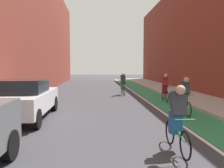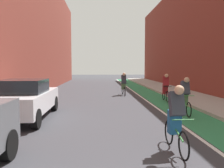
{
  "view_description": "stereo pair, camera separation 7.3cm",
  "coord_description": "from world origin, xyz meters",
  "views": [
    {
      "loc": [
        -0.39,
        -0.03,
        2.01
      ],
      "look_at": [
        0.24,
        9.61,
        1.29
      ],
      "focal_mm": 37.27,
      "sensor_mm": 36.0,
      "label": 1
    },
    {
      "loc": [
        -0.32,
        -0.03,
        2.01
      ],
      "look_at": [
        0.24,
        9.61,
        1.29
      ],
      "focal_mm": 37.27,
      "sensor_mm": 36.0,
      "label": 2
    }
  ],
  "objects": [
    {
      "name": "ground_plane",
      "position": [
        0.0,
        15.33,
        0.0
      ],
      "size": [
        85.05,
        85.05,
        0.0
      ],
      "primitive_type": "plane",
      "color": "#38383D"
    },
    {
      "name": "bike_lane_paint",
      "position": [
        3.42,
        17.33,
        0.0
      ],
      "size": [
        1.6,
        38.66,
        0.0
      ],
      "primitive_type": "cube",
      "color": "#2D8451",
      "rests_on": "ground"
    },
    {
      "name": "lane_divider_stripe",
      "position": [
        2.52,
        17.33,
        0.0
      ],
      "size": [
        0.12,
        38.66,
        0.0
      ],
      "primitive_type": "cube",
      "color": "white",
      "rests_on": "ground"
    },
    {
      "name": "sidewalk_right",
      "position": [
        5.61,
        17.33,
        0.07
      ],
      "size": [
        2.8,
        38.66,
        0.14
      ],
      "primitive_type": "cube",
      "color": "#A8A59E",
      "rests_on": "ground"
    },
    {
      "name": "building_facade_left",
      "position": [
        -6.02,
        17.33,
        5.15
      ],
      "size": [
        3.0,
        38.66,
        10.3
      ],
      "color": "brown",
      "rests_on": "ground"
    },
    {
      "name": "building_facade_right",
      "position": [
        8.21,
        19.33,
        4.84
      ],
      "size": [
        2.4,
        34.66,
        9.69
      ],
      "primitive_type": "cube",
      "color": "brown",
      "rests_on": "ground"
    },
    {
      "name": "parked_sedan_white",
      "position": [
        -3.17,
        9.01,
        0.78
      ],
      "size": [
        1.86,
        4.26,
        1.53
      ],
      "color": "silver",
      "rests_on": "ground"
    },
    {
      "name": "cyclist_lead",
      "position": [
        1.49,
        5.28,
        0.85
      ],
      "size": [
        0.48,
        1.69,
        1.6
      ],
      "color": "black",
      "rests_on": "ground"
    },
    {
      "name": "cyclist_mid",
      "position": [
        3.27,
        9.4,
        0.8
      ],
      "size": [
        0.48,
        1.66,
        1.59
      ],
      "color": "black",
      "rests_on": "ground"
    },
    {
      "name": "cyclist_trailing",
      "position": [
        3.59,
        13.27,
        0.85
      ],
      "size": [
        0.48,
        1.71,
        1.61
      ],
      "color": "black",
      "rests_on": "ground"
    },
    {
      "name": "cyclist_far",
      "position": [
        1.45,
        16.27,
        0.84
      ],
      "size": [
        0.48,
        1.67,
        1.59
      ],
      "color": "black",
      "rests_on": "ground"
    }
  ]
}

